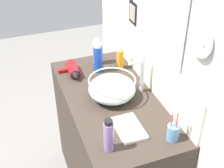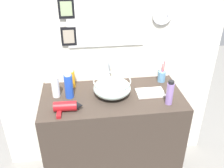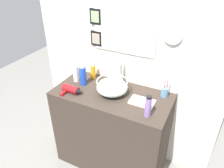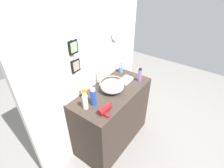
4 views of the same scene
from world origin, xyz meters
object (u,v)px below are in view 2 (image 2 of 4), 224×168
at_px(hair_drier, 67,107).
at_px(toothbrush_cup, 162,76).
at_px(glass_bowl_sink, 112,88).
at_px(spray_bottle, 69,86).
at_px(faucet, 109,68).
at_px(soap_dispenser, 170,93).
at_px(lotion_bottle, 72,78).
at_px(shampoo_bottle, 55,86).
at_px(hand_towel, 150,93).

height_order(hair_drier, toothbrush_cup, toothbrush_cup).
height_order(glass_bowl_sink, spray_bottle, spray_bottle).
bearing_deg(faucet, soap_dispenser, -41.41).
bearing_deg(spray_bottle, faucet, 27.73).
bearing_deg(lotion_bottle, glass_bowl_sink, -29.85).
bearing_deg(faucet, hair_drier, -134.13).
relative_size(glass_bowl_sink, lotion_bottle, 1.69).
distance_m(hair_drier, toothbrush_cup, 0.84).
bearing_deg(glass_bowl_sink, spray_bottle, 176.55).
relative_size(faucet, toothbrush_cup, 1.26).
bearing_deg(hair_drier, glass_bowl_sink, 25.04).
xyz_separation_m(spray_bottle, soap_dispenser, (0.71, -0.18, -0.01)).
bearing_deg(faucet, toothbrush_cup, -2.47).
distance_m(lotion_bottle, spray_bottle, 0.16).
xyz_separation_m(hair_drier, spray_bottle, (0.01, 0.17, 0.07)).
relative_size(faucet, hair_drier, 1.26).
relative_size(glass_bowl_sink, soap_dispenser, 1.51).
height_order(toothbrush_cup, spray_bottle, spray_bottle).
bearing_deg(hair_drier, lotion_bottle, 84.32).
bearing_deg(shampoo_bottle, lotion_bottle, 46.65).
bearing_deg(spray_bottle, toothbrush_cup, 11.07).
height_order(shampoo_bottle, soap_dispenser, shampoo_bottle).
height_order(toothbrush_cup, hand_towel, toothbrush_cup).
bearing_deg(hair_drier, faucet, 45.87).
xyz_separation_m(faucet, shampoo_bottle, (-0.42, -0.14, -0.06)).
height_order(faucet, shampoo_bottle, faucet).
height_order(hair_drier, shampoo_bottle, shampoo_bottle).
distance_m(glass_bowl_sink, lotion_bottle, 0.35).
height_order(spray_bottle, soap_dispenser, spray_bottle).
bearing_deg(toothbrush_cup, hand_towel, -128.55).
bearing_deg(lotion_bottle, spray_bottle, -97.42).
xyz_separation_m(shampoo_bottle, spray_bottle, (0.10, -0.03, 0.01)).
relative_size(faucet, hand_towel, 1.20).
relative_size(hair_drier, lotion_bottle, 1.21).
height_order(hair_drier, spray_bottle, spray_bottle).
bearing_deg(glass_bowl_sink, soap_dispenser, -22.18).
bearing_deg(soap_dispenser, spray_bottle, 165.84).
height_order(hair_drier, hand_towel, hair_drier).
relative_size(hair_drier, spray_bottle, 0.97).
relative_size(glass_bowl_sink, faucet, 1.10).
distance_m(spray_bottle, soap_dispenser, 0.74).
relative_size(shampoo_bottle, lotion_bottle, 1.13).
height_order(hair_drier, lotion_bottle, lotion_bottle).
height_order(faucet, toothbrush_cup, faucet).
bearing_deg(hand_towel, spray_bottle, 177.07).
bearing_deg(spray_bottle, lotion_bottle, 82.58).
bearing_deg(shampoo_bottle, spray_bottle, -14.65).
xyz_separation_m(glass_bowl_sink, toothbrush_cup, (0.44, 0.17, -0.02)).
relative_size(glass_bowl_sink, hand_towel, 1.33).
distance_m(glass_bowl_sink, shampoo_bottle, 0.42).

